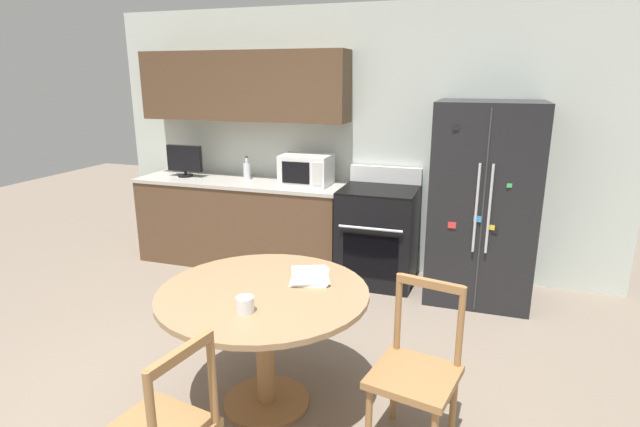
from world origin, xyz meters
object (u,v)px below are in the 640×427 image
Objects in this scene: dining_chair_right at (416,373)px; candle_glass at (245,305)px; refrigerator at (483,203)px; countertop_tv at (185,160)px; microwave at (306,170)px; counter_bottle at (247,171)px; oven_range at (378,234)px.

candle_glass is at bearing 25.21° from dining_chair_right.
refrigerator is 3.05m from countertop_tv.
refrigerator is at bearing -3.50° from microwave.
countertop_tv is at bearing -178.81° from microwave.
dining_chair_right is at bearing -97.25° from refrigerator.
refrigerator is 2.36m from counter_bottle.
countertop_tv is 3.59m from dining_chair_right.
candle_glass is (-1.14, -2.32, -0.08)m from refrigerator.
refrigerator is at bearing 63.88° from candle_glass.
refrigerator is at bearing -85.60° from dining_chair_right.
countertop_tv is at bearing 179.48° from oven_range.
oven_range is 0.94m from microwave.
refrigerator is at bearing -3.39° from oven_range.
counter_bottle is 2.53× the size of candle_glass.
refrigerator is 4.38× the size of countertop_tv.
oven_range is at bearing 85.00° from candle_glass.
counter_bottle is at bearing 6.71° from countertop_tv.
refrigerator is 2.17m from dining_chair_right.
oven_range is at bearing -3.65° from microwave.
countertop_tv is 3.07m from candle_glass.
countertop_tv is (-3.04, 0.07, 0.21)m from refrigerator.
candle_glass is at bearing -77.55° from microwave.
microwave is 2.00× the size of counter_bottle.
counter_bottle reaches higher than oven_range.
candle_glass is (-0.87, -0.21, 0.35)m from dining_chair_right.
oven_range reaches higher than candle_glass.
refrigerator is 1.01m from oven_range.
oven_range is 2.41m from candle_glass.
microwave reaches higher than oven_range.
candle_glass is (1.21, -2.48, -0.20)m from counter_bottle.
microwave reaches higher than dining_chair_right.
microwave is 0.68m from counter_bottle.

